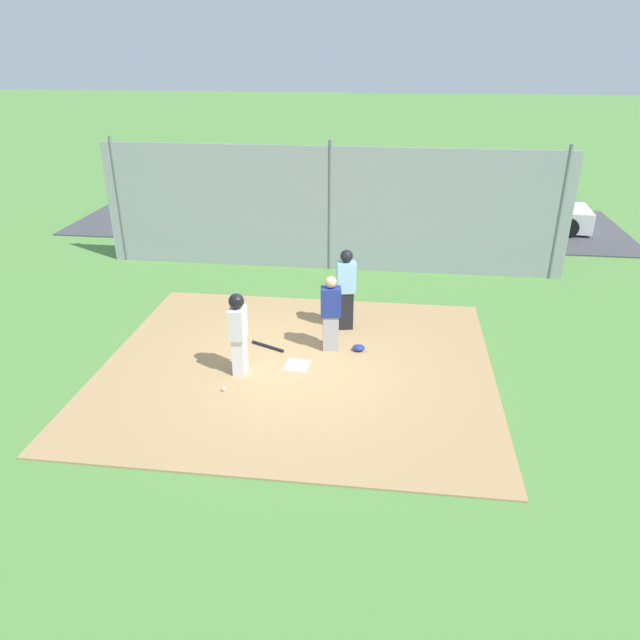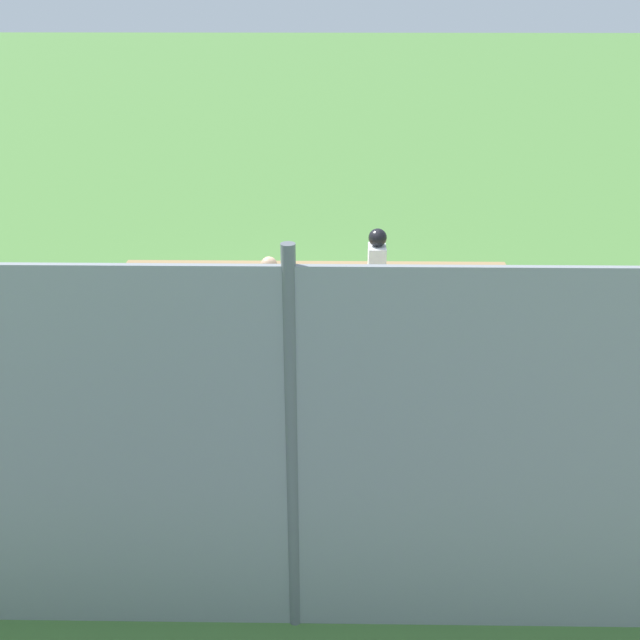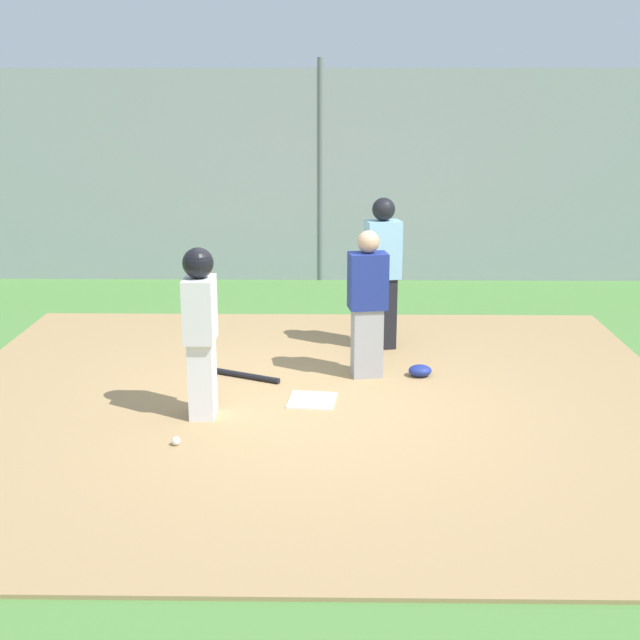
{
  "view_description": "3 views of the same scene",
  "coord_description": "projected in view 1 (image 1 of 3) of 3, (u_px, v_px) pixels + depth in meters",
  "views": [
    {
      "loc": [
        -1.65,
        9.54,
        5.46
      ],
      "look_at": [
        -0.41,
        -0.22,
        0.89
      ],
      "focal_mm": 33.33,
      "sensor_mm": 36.0,
      "label": 1
    },
    {
      "loc": [
        0.28,
        -9.94,
        4.91
      ],
      "look_at": [
        0.15,
        -1.17,
        0.82
      ],
      "focal_mm": 41.1,
      "sensor_mm": 36.0,
      "label": 2
    },
    {
      "loc": [
        -0.19,
        7.51,
        2.9
      ],
      "look_at": [
        -0.07,
        -0.48,
        0.7
      ],
      "focal_mm": 47.24,
      "sensor_mm": 36.0,
      "label": 3
    }
  ],
  "objects": [
    {
      "name": "home_plate",
      "position": [
        297.0,
        365.0,
        11.06
      ],
      "size": [
        0.48,
        0.48,
        0.02
      ],
      "primitive_type": "cube",
      "rotation": [
        0.0,
        0.0,
        -0.11
      ],
      "color": "white",
      "rests_on": "dirt_infield"
    },
    {
      "name": "catcher_mask",
      "position": [
        359.0,
        348.0,
        11.58
      ],
      "size": [
        0.24,
        0.2,
        0.12
      ],
      "primitive_type": "ellipsoid",
      "color": "navy",
      "rests_on": "dirt_infield"
    },
    {
      "name": "catcher",
      "position": [
        331.0,
        313.0,
        11.35
      ],
      "size": [
        0.42,
        0.32,
        1.52
      ],
      "rotation": [
        0.0,
        0.0,
        1.73
      ],
      "color": "#9E9EA3",
      "rests_on": "dirt_infield"
    },
    {
      "name": "baseball_bat",
      "position": [
        268.0,
        346.0,
        11.71
      ],
      "size": [
        0.71,
        0.37,
        0.06
      ],
      "primitive_type": "cylinder",
      "rotation": [
        0.0,
        1.57,
        2.7
      ],
      "color": "black",
      "rests_on": "dirt_infield"
    },
    {
      "name": "parking_lot",
      "position": [
        344.0,
        222.0,
        20.02
      ],
      "size": [
        18.0,
        5.2,
        0.04
      ],
      "primitive_type": "cube",
      "color": "#424247",
      "rests_on": "ground_plane"
    },
    {
      "name": "runner",
      "position": [
        238.0,
        330.0,
        10.47
      ],
      "size": [
        0.27,
        0.38,
        1.55
      ],
      "rotation": [
        0.0,
        0.0,
        3.14
      ],
      "color": "silver",
      "rests_on": "dirt_infield"
    },
    {
      "name": "backstop_fence",
      "position": [
        330.0,
        210.0,
        15.29
      ],
      "size": [
        12.0,
        0.1,
        3.35
      ],
      "color": "#93999E",
      "rests_on": "ground_plane"
    },
    {
      "name": "parked_car_white",
      "position": [
        522.0,
        210.0,
        19.15
      ],
      "size": [
        4.3,
        2.08,
        1.28
      ],
      "rotation": [
        0.0,
        0.0,
        -0.06
      ],
      "color": "silver",
      "rests_on": "parking_lot"
    },
    {
      "name": "parked_car_green",
      "position": [
        451.0,
        210.0,
        19.17
      ],
      "size": [
        4.43,
        2.42,
        1.28
      ],
      "rotation": [
        0.0,
        0.0,
        3.31
      ],
      "color": "#235B38",
      "rests_on": "parking_lot"
    },
    {
      "name": "parked_car_blue",
      "position": [
        360.0,
        202.0,
        20.1
      ],
      "size": [
        4.2,
        1.89,
        1.28
      ],
      "rotation": [
        0.0,
        0.0,
        3.14
      ],
      "color": "#28428C",
      "rests_on": "parking_lot"
    },
    {
      "name": "dirt_infield",
      "position": [
        297.0,
        366.0,
        11.07
      ],
      "size": [
        7.2,
        6.4,
        0.03
      ],
      "primitive_type": "cube",
      "color": "#A88456",
      "rests_on": "ground_plane"
    },
    {
      "name": "baseball",
      "position": [
        224.0,
        389.0,
        10.24
      ],
      "size": [
        0.07,
        0.07,
        0.07
      ],
      "primitive_type": "sphere",
      "color": "white",
      "rests_on": "dirt_infield"
    },
    {
      "name": "umpire",
      "position": [
        346.0,
        288.0,
        12.17
      ],
      "size": [
        0.43,
        0.34,
        1.72
      ],
      "rotation": [
        0.0,
        0.0,
        1.79
      ],
      "color": "black",
      "rests_on": "dirt_infield"
    },
    {
      "name": "ground_plane",
      "position": [
        297.0,
        367.0,
        11.08
      ],
      "size": [
        140.0,
        140.0,
        0.0
      ],
      "primitive_type": "plane",
      "color": "#51843D"
    }
  ]
}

